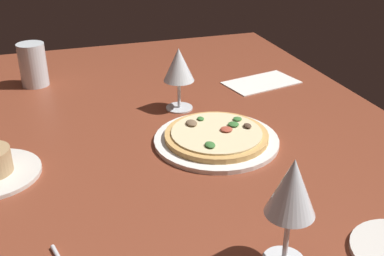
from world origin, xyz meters
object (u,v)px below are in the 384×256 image
Objects in this scene: wine_glass_far at (292,190)px; water_glass at (33,67)px; paper_menu at (261,83)px; pizza_main at (216,137)px; wine_glass_near at (179,67)px.

water_glass is at bearing 21.03° from wine_glass_far.
wine_glass_far is 1.46× the size of water_glass.
paper_menu is (66.90, -28.27, -12.41)cm from wine_glass_far.
paper_menu is at bearing -106.68° from water_glass.
water_glass is (47.52, 36.36, 4.17)cm from pizza_main.
wine_glass_far is 57.21cm from wine_glass_near.
wine_glass_far reaches higher than pizza_main.
wine_glass_near is 44.23cm from water_glass.
water_glass is (85.17, 32.74, -7.21)cm from wine_glass_far.
pizza_main is at bearing -5.50° from wine_glass_far.
wine_glass_far is at bearing 144.89° from paper_menu.
paper_menu is at bearing -40.13° from pizza_main.
wine_glass_near is 1.31× the size of water_glass.
wine_glass_far is (-37.66, 3.63, 11.39)cm from pizza_main.
wine_glass_far is at bearing -158.97° from water_glass.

